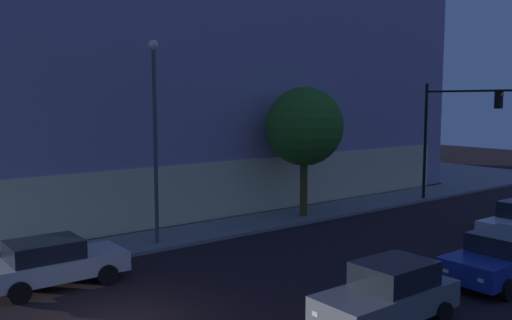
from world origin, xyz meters
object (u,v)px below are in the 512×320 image
object	(u,v)px
modern_building	(165,30)
car_blue	(502,257)
car_silver	(53,262)
traffic_light_far_corner	(450,123)
street_lamp_sidewalk	(155,118)
sidewalk_tree	(304,127)
car_grey	(388,294)

from	to	relation	value
modern_building	car_blue	world-z (taller)	modern_building
car_silver	traffic_light_far_corner	bearing A→B (deg)	0.71
modern_building	street_lamp_sidewalk	bearing A→B (deg)	-120.26
sidewalk_tree	car_grey	bearing A→B (deg)	-122.90
street_lamp_sidewalk	sidewalk_tree	size ratio (longest dim) A/B	1.27
traffic_light_far_corner	car_grey	distance (m)	19.16
traffic_light_far_corner	street_lamp_sidewalk	size ratio (longest dim) A/B	0.83
traffic_light_far_corner	sidewalk_tree	size ratio (longest dim) A/B	1.05
modern_building	traffic_light_far_corner	world-z (taller)	modern_building
modern_building	sidewalk_tree	xyz separation A→B (m)	(1.05, -12.52, -6.00)
car_grey	car_blue	distance (m)	5.77
street_lamp_sidewalk	car_blue	distance (m)	13.88
street_lamp_sidewalk	car_grey	size ratio (longest dim) A/B	1.93
sidewalk_tree	car_blue	size ratio (longest dim) A/B	1.47
sidewalk_tree	street_lamp_sidewalk	bearing A→B (deg)	-178.34
car_silver	sidewalk_tree	bearing A→B (deg)	11.04
sidewalk_tree	car_silver	xyz separation A→B (m)	(-13.52, -2.64, -3.90)
car_grey	street_lamp_sidewalk	bearing A→B (deg)	96.14
car_silver	car_blue	distance (m)	14.84
traffic_light_far_corner	car_blue	size ratio (longest dim) A/B	1.54
sidewalk_tree	car_silver	world-z (taller)	sidewalk_tree
traffic_light_far_corner	sidewalk_tree	distance (m)	9.47
sidewalk_tree	car_blue	world-z (taller)	sidewalk_tree
sidewalk_tree	car_grey	xyz separation A→B (m)	(-7.31, -11.29, -3.87)
street_lamp_sidewalk	car_grey	world-z (taller)	street_lamp_sidewalk
modern_building	car_grey	bearing A→B (deg)	-104.73
car_silver	car_grey	distance (m)	10.66
modern_building	car_grey	size ratio (longest dim) A/B	7.60
street_lamp_sidewalk	car_grey	xyz separation A→B (m)	(1.19, -11.05, -4.50)
traffic_light_far_corner	car_blue	world-z (taller)	traffic_light_far_corner
car_blue	car_silver	bearing A→B (deg)	143.85
traffic_light_far_corner	car_blue	xyz separation A→B (m)	(-10.71, -9.04, -3.93)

